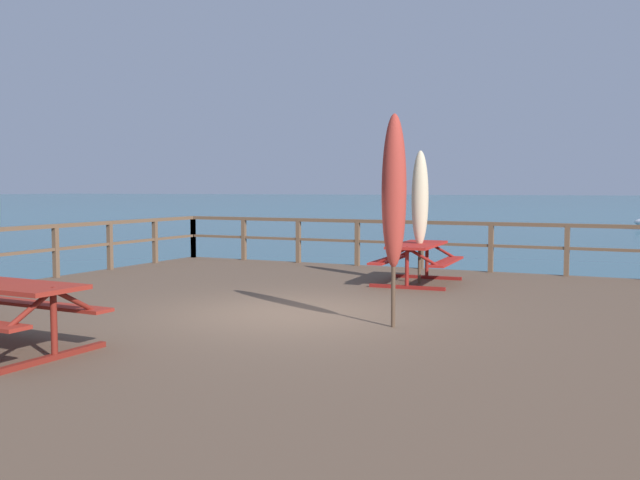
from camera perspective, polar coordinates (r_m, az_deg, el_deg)
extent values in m
plane|color=#2D5B6B|center=(10.38, -2.32, -9.62)|extent=(600.00, 600.00, 0.00)
cube|color=brown|center=(10.30, -2.33, -7.79)|extent=(12.76, 12.86, 0.68)
cube|color=brown|center=(15.92, 8.25, 1.42)|extent=(12.46, 0.09, 0.08)
cube|color=brown|center=(15.95, 8.23, -0.27)|extent=(12.46, 0.07, 0.06)
cube|color=brown|center=(18.76, -10.26, 0.20)|extent=(0.10, 0.10, 1.05)
cube|color=brown|center=(17.90, -6.21, 0.06)|extent=(0.10, 0.10, 1.05)
cube|color=brown|center=(17.14, -1.77, -0.10)|extent=(0.10, 0.10, 1.05)
cube|color=brown|center=(16.48, 3.05, -0.28)|extent=(0.10, 0.10, 1.05)
cube|color=brown|center=(15.96, 8.23, -0.46)|extent=(0.10, 0.10, 1.05)
cube|color=brown|center=(15.57, 13.71, -0.65)|extent=(0.10, 0.10, 1.05)
cube|color=brown|center=(15.33, 19.42, -0.84)|extent=(0.10, 0.10, 1.05)
cube|color=brown|center=(15.20, -20.67, -0.91)|extent=(0.10, 0.10, 1.05)
cube|color=brown|center=(16.33, -16.70, -0.49)|extent=(0.10, 0.10, 1.05)
cube|color=brown|center=(17.52, -13.26, -0.12)|extent=(0.10, 0.10, 1.05)
cube|color=brown|center=(18.76, -10.26, 0.20)|extent=(0.10, 0.10, 1.05)
cube|color=maroon|center=(13.44, 7.93, -0.39)|extent=(0.88, 1.97, 0.05)
cube|color=maroon|center=(13.35, 10.26, -1.74)|extent=(0.40, 1.94, 0.04)
cube|color=maroon|center=(13.61, 5.63, -1.58)|extent=(0.40, 1.94, 0.04)
cube|color=maroon|center=(12.77, 7.06, -3.83)|extent=(1.40, 0.17, 0.06)
cylinder|color=maroon|center=(12.72, 7.07, -2.31)|extent=(0.07, 0.07, 0.74)
cylinder|color=maroon|center=(12.63, 8.31, -1.36)|extent=(0.63, 0.10, 0.37)
cylinder|color=maroon|center=(12.78, 5.87, -1.28)|extent=(0.63, 0.10, 0.37)
cube|color=maroon|center=(14.27, 8.66, -3.00)|extent=(1.40, 0.17, 0.06)
cylinder|color=maroon|center=(14.23, 8.67, -1.64)|extent=(0.07, 0.07, 0.74)
cylinder|color=maroon|center=(14.15, 9.79, -0.79)|extent=(0.63, 0.10, 0.37)
cylinder|color=maroon|center=(14.28, 7.59, -0.73)|extent=(0.63, 0.10, 0.37)
cube|color=maroon|center=(8.94, -21.96, -4.86)|extent=(2.15, 0.35, 0.04)
cube|color=maroon|center=(7.99, -20.74, -8.86)|extent=(0.12, 1.40, 0.06)
cylinder|color=maroon|center=(7.93, -20.80, -6.47)|extent=(0.07, 0.07, 0.74)
cylinder|color=maroon|center=(7.71, -22.39, -5.15)|extent=(0.08, 0.63, 0.37)
cylinder|color=maroon|center=(8.08, -19.36, -4.65)|extent=(0.08, 0.63, 0.37)
cylinder|color=#4C3828|center=(13.47, 8.11, 1.55)|extent=(0.06, 0.06, 2.39)
ellipsoid|color=#CCB793|center=(13.46, 8.13, 3.35)|extent=(0.32, 0.32, 1.82)
cylinder|color=#7A6E58|center=(13.46, 8.12, 2.77)|extent=(0.21, 0.21, 0.05)
cone|color=#4C3828|center=(13.47, 8.16, 6.94)|extent=(0.10, 0.10, 0.14)
cylinder|color=#4C3828|center=(9.10, 6.01, 1.05)|extent=(0.06, 0.06, 2.61)
ellipsoid|color=#A33328|center=(9.08, 6.03, 3.96)|extent=(0.32, 0.32, 1.98)
cylinder|color=maroon|center=(9.09, 6.03, 3.02)|extent=(0.21, 0.21, 0.05)
cone|color=#4C3828|center=(9.13, 6.08, 9.70)|extent=(0.10, 0.10, 0.14)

